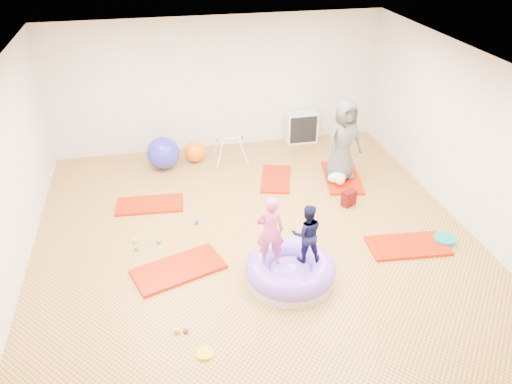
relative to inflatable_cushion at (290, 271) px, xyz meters
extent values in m
cube|color=#B4973F|center=(-0.27, 0.75, -0.16)|extent=(7.00, 8.00, 0.01)
cube|color=white|center=(-0.27, 0.75, 2.64)|extent=(7.00, 8.00, 0.01)
cube|color=beige|center=(-0.27, 4.75, 1.24)|extent=(7.00, 0.01, 2.80)
cube|color=beige|center=(3.23, 0.75, 1.24)|extent=(0.01, 8.00, 2.80)
cube|color=#B62300|center=(-1.56, 0.54, -0.13)|extent=(1.45, 1.04, 0.05)
cube|color=#B62300|center=(-1.92, 2.47, -0.13)|extent=(1.22, 0.68, 0.05)
cube|color=#B62300|center=(0.53, 2.92, -0.14)|extent=(0.83, 1.20, 0.05)
cube|color=#B62300|center=(2.03, 0.35, -0.13)|extent=(1.30, 0.73, 0.05)
cube|color=#B62300|center=(1.82, 2.69, -0.13)|extent=(0.89, 1.40, 0.05)
cylinder|color=silver|center=(0.00, 0.00, -0.09)|extent=(1.25, 1.25, 0.14)
torus|color=#7F4DD9|center=(0.00, 0.00, 0.04)|extent=(1.29, 1.29, 0.34)
ellipsoid|color=#7F4DD9|center=(0.00, 0.00, -0.04)|extent=(0.69, 0.69, 0.31)
imported|color=#CD4686|center=(-0.29, 0.05, 0.75)|extent=(0.41, 0.29, 1.07)
imported|color=black|center=(0.22, 0.01, 0.66)|extent=(0.48, 0.39, 0.89)
imported|color=#4E4E4E|center=(1.77, 2.68, 0.68)|extent=(0.87, 0.69, 1.56)
ellipsoid|color=silver|center=(1.63, 2.49, 0.00)|extent=(0.37, 0.24, 0.21)
sphere|color=beige|center=(1.63, 2.32, 0.03)|extent=(0.17, 0.17, 0.17)
sphere|color=#BF2241|center=(-1.57, -0.70, -0.12)|extent=(0.07, 0.07, 0.07)
sphere|color=green|center=(-2.16, 1.18, -0.12)|extent=(0.07, 0.07, 0.07)
sphere|color=#292BB0|center=(-1.16, 1.71, -0.12)|extent=(0.07, 0.07, 0.07)
sphere|color=green|center=(-1.81, 1.30, -0.12)|extent=(0.07, 0.07, 0.07)
sphere|color=#FDBB08|center=(-2.18, 1.39, -0.12)|extent=(0.07, 0.07, 0.07)
sphere|color=#FDBB08|center=(-1.68, -0.69, -0.12)|extent=(0.07, 0.07, 0.07)
sphere|color=#BF2241|center=(1.68, 2.63, -0.12)|extent=(0.07, 0.07, 0.07)
sphere|color=#292BB0|center=(-1.57, 3.91, 0.17)|extent=(0.66, 0.66, 0.66)
sphere|color=orange|center=(-0.92, 4.07, 0.06)|extent=(0.45, 0.45, 0.45)
cylinder|color=silver|center=(-0.44, 3.69, 0.12)|extent=(0.20, 0.20, 0.53)
cylinder|color=silver|center=(-0.44, 4.15, 0.12)|extent=(0.20, 0.20, 0.53)
cylinder|color=silver|center=(0.05, 3.69, 0.12)|extent=(0.20, 0.20, 0.53)
cylinder|color=silver|center=(0.05, 4.15, 0.12)|extent=(0.20, 0.20, 0.53)
cylinder|color=silver|center=(-0.20, 3.92, 0.35)|extent=(0.51, 0.03, 0.03)
sphere|color=#BF2241|center=(-0.45, 3.92, 0.35)|extent=(0.06, 0.06, 0.06)
sphere|color=#292BB0|center=(0.06, 3.92, 0.35)|extent=(0.06, 0.06, 0.06)
cube|color=silver|center=(1.53, 4.55, 0.19)|extent=(0.71, 0.34, 0.71)
cube|color=black|center=(1.53, 4.38, 0.19)|extent=(0.61, 0.02, 0.61)
cube|color=silver|center=(1.53, 4.50, 0.19)|extent=(0.02, 0.24, 0.62)
cube|color=silver|center=(1.53, 4.50, 0.19)|extent=(0.62, 0.24, 0.02)
cylinder|color=#097D7C|center=(2.67, 0.36, -0.12)|extent=(0.35, 0.35, 0.08)
cube|color=#940A06|center=(1.58, 1.74, -0.01)|extent=(0.29, 0.25, 0.29)
cylinder|color=#FDBB08|center=(-1.38, -1.11, -0.14)|extent=(0.22, 0.22, 0.03)
camera|label=1|loc=(-1.67, -5.35, 4.60)|focal=35.00mm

